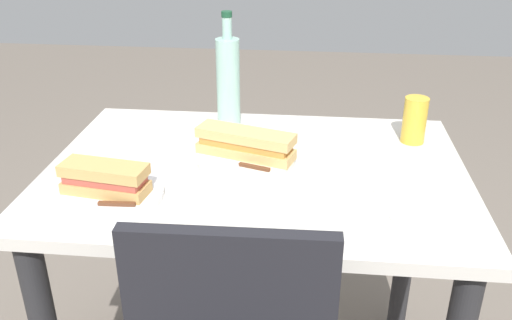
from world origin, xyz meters
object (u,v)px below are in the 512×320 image
plate_near (246,158)px  knife_near (240,164)px  baguette_sandwich_far (105,179)px  knife_far (99,204)px  dining_table (256,214)px  baguette_sandwich_near (246,143)px  water_bottle (228,80)px  plate_far (107,195)px  beer_glass (415,120)px

plate_near → knife_near: bearing=84.1°
baguette_sandwich_far → knife_far: 0.06m
knife_near → knife_far: 0.35m
dining_table → baguette_sandwich_near: bearing=-47.9°
baguette_sandwich_near → knife_far: 0.39m
dining_table → water_bottle: bearing=-68.6°
dining_table → knife_near: bearing=34.3°
plate_near → baguette_sandwich_near: bearing=0.0°
dining_table → plate_far: 0.39m
plate_near → water_bottle: size_ratio=0.77×
plate_near → baguette_sandwich_near: (0.00, 0.00, 0.04)m
plate_near → water_bottle: 0.28m
baguette_sandwich_near → plate_far: baguette_sandwich_near is taller
plate_far → beer_glass: 0.82m
plate_near → plate_far: 0.36m
dining_table → water_bottle: size_ratio=3.17×
dining_table → knife_near: knife_near is taller
plate_far → plate_near: bearing=-142.4°
beer_glass → knife_near: bearing=26.9°
water_bottle → baguette_sandwich_far: bearing=66.0°
dining_table → baguette_sandwich_far: size_ratio=5.20×
plate_near → knife_far: 0.39m
water_bottle → beer_glass: bearing=171.7°
plate_near → water_bottle: bearing=-72.1°
plate_far → baguette_sandwich_far: size_ratio=1.26×
dining_table → plate_far: bearing=30.7°
knife_far → knife_near: bearing=-141.7°
plate_near → dining_table: bearing=132.1°
baguette_sandwich_near → plate_far: size_ratio=1.03×
plate_near → water_bottle: water_bottle is taller
beer_glass → baguette_sandwich_far: bearing=28.2°
plate_far → baguette_sandwich_far: bearing=180.0°
dining_table → plate_near: 0.15m
dining_table → plate_near: size_ratio=4.13×
plate_far → knife_far: size_ratio=1.38×
beer_glass → plate_near: bearing=21.0°
plate_near → plate_far: (0.28, 0.22, 0.00)m
dining_table → baguette_sandwich_near: 0.19m
baguette_sandwich_near → beer_glass: 0.47m
baguette_sandwich_far → plate_far: bearing=0.0°
dining_table → baguette_sandwich_far: bearing=30.7°
knife_near → plate_far: (0.28, 0.16, -0.01)m
dining_table → beer_glass: 0.49m
dining_table → baguette_sandwich_far: baguette_sandwich_far is taller
baguette_sandwich_near → water_bottle: water_bottle is taller
plate_near → beer_glass: 0.47m
water_bottle → beer_glass: size_ratio=2.60×
baguette_sandwich_near → knife_far: baguette_sandwich_near is taller
knife_near → baguette_sandwich_far: bearing=30.2°
baguette_sandwich_near → beer_glass: (-0.44, -0.17, 0.01)m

